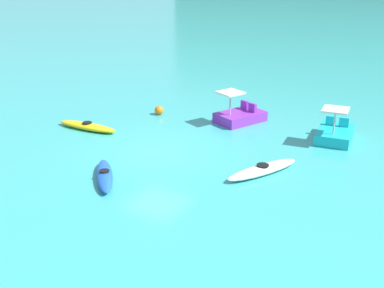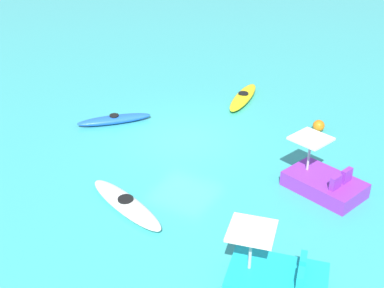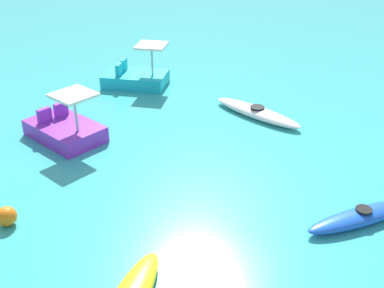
% 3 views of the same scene
% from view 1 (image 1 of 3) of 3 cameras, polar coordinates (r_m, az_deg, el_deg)
% --- Properties ---
extents(ground_plane, '(600.00, 600.00, 0.00)m').
position_cam_1_polar(ground_plane, '(21.63, -4.09, -0.96)').
color(ground_plane, '#38ADA8').
extents(kayak_white, '(1.90, 3.49, 0.37)m').
position_cam_1_polar(kayak_white, '(19.71, 8.02, -2.89)').
color(kayak_white, white).
rests_on(kayak_white, ground_plane).
extents(kayak_blue, '(2.59, 2.51, 0.37)m').
position_cam_1_polar(kayak_blue, '(19.31, -9.89, -3.53)').
color(kayak_blue, blue).
rests_on(kayak_blue, ground_plane).
extents(kayak_yellow, '(3.37, 1.13, 0.37)m').
position_cam_1_polar(kayak_yellow, '(24.83, -11.79, 1.99)').
color(kayak_yellow, yellow).
rests_on(kayak_yellow, ground_plane).
extents(pedal_boat_purple, '(2.18, 2.75, 1.68)m').
position_cam_1_polar(pedal_boat_purple, '(25.48, 5.46, 3.24)').
color(pedal_boat_purple, purple).
rests_on(pedal_boat_purple, ground_plane).
extents(pedal_boat_cyan, '(1.98, 2.67, 1.68)m').
position_cam_1_polar(pedal_boat_cyan, '(23.81, 15.91, 1.22)').
color(pedal_boat_cyan, '#19B7C6').
rests_on(pedal_boat_cyan, ground_plane).
extents(buoy_orange, '(0.47, 0.47, 0.47)m').
position_cam_1_polar(buoy_orange, '(26.61, -3.77, 3.85)').
color(buoy_orange, orange).
rests_on(buoy_orange, ground_plane).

